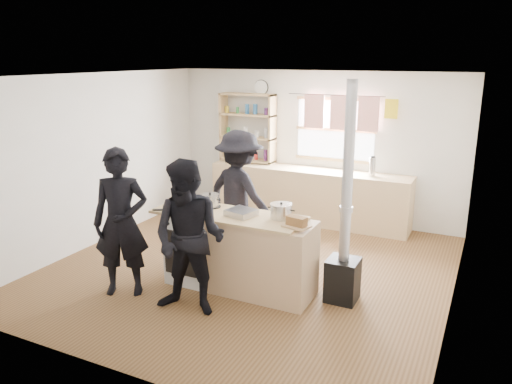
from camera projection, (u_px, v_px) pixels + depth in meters
ground at (249, 269)px, 6.61m from camera, size 5.00×5.00×0.01m
back_counter at (308, 195)px, 8.42m from camera, size 3.40×0.55×0.90m
shelving_unit at (247, 127)px, 8.75m from camera, size 1.00×0.28×1.20m
thermos at (372, 167)px, 7.82m from camera, size 0.10×0.10×0.30m
cooking_island at (239, 252)px, 5.95m from camera, size 1.97×0.64×0.93m
skillet_greens at (181, 209)px, 5.95m from camera, size 0.44×0.44×0.05m
roast_tray at (241, 212)px, 5.81m from camera, size 0.36×0.35×0.07m
stockpot_stove at (210, 200)px, 6.13m from camera, size 0.22×0.22×0.18m
stockpot_counter at (281, 211)px, 5.69m from camera, size 0.26×0.26×0.20m
bread_board at (297, 223)px, 5.41m from camera, size 0.32×0.26×0.12m
flue_heater at (344, 247)px, 5.61m from camera, size 0.35×0.35×2.50m
person_near_left at (121, 223)px, 5.74m from camera, size 0.76×0.66×1.74m
person_near_right at (189, 239)px, 5.30m from camera, size 0.90×0.74×1.71m
person_far at (240, 194)px, 6.88m from camera, size 1.28×0.95×1.77m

